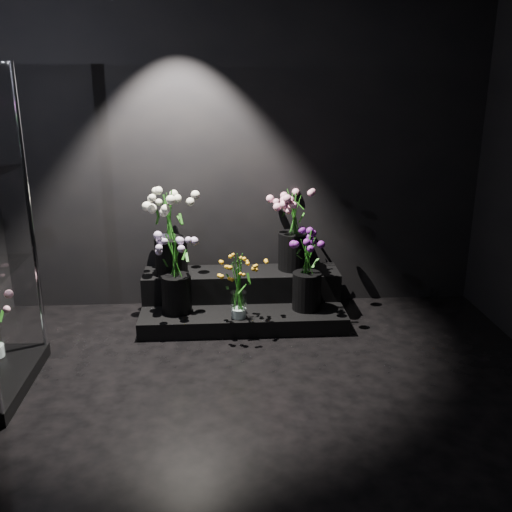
{
  "coord_description": "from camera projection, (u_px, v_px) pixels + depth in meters",
  "views": [
    {
      "loc": [
        -0.19,
        -2.71,
        1.92
      ],
      "look_at": [
        0.05,
        1.2,
        0.67
      ],
      "focal_mm": 40.0,
      "sensor_mm": 36.0,
      "label": 1
    }
  ],
  "objects": [
    {
      "name": "wall_front",
      "position": [
        355.0,
        442.0,
        0.84
      ],
      "size": [
        4.0,
        0.0,
        4.0
      ],
      "primitive_type": "plane",
      "rotation": [
        -1.57,
        0.0,
        0.0
      ],
      "color": "black",
      "rests_on": "floor"
    },
    {
      "name": "display_riser",
      "position": [
        242.0,
        299.0,
        4.71
      ],
      "size": [
        1.62,
        0.72,
        0.36
      ],
      "color": "black",
      "rests_on": "floor"
    },
    {
      "name": "bouquet_lilac",
      "position": [
        175.0,
        267.0,
        4.39
      ],
      "size": [
        0.38,
        0.38,
        0.64
      ],
      "rotation": [
        0.0,
        0.0,
        -0.13
      ],
      "color": "black",
      "rests_on": "display_riser"
    },
    {
      "name": "bouquet_purple",
      "position": [
        307.0,
        267.0,
        4.45
      ],
      "size": [
        0.34,
        0.34,
        0.63
      ],
      "rotation": [
        0.0,
        0.0,
        -0.15
      ],
      "color": "black",
      "rests_on": "display_riser"
    },
    {
      "name": "bouquet_cream_roses",
      "position": [
        170.0,
        229.0,
        4.56
      ],
      "size": [
        0.48,
        0.48,
        0.68
      ],
      "rotation": [
        0.0,
        0.0,
        -0.35
      ],
      "color": "black",
      "rests_on": "display_riser"
    },
    {
      "name": "wall_back",
      "position": [
        243.0,
        142.0,
        4.64
      ],
      "size": [
        4.0,
        0.0,
        4.0
      ],
      "primitive_type": "plane",
      "rotation": [
        1.57,
        0.0,
        0.0
      ],
      "color": "black",
      "rests_on": "floor"
    },
    {
      "name": "floor",
      "position": [
        260.0,
        437.0,
        3.17
      ],
      "size": [
        4.0,
        4.0,
        0.0
      ],
      "primitive_type": "plane",
      "color": "black",
      "rests_on": "ground"
    },
    {
      "name": "bouquet_pink_roses",
      "position": [
        294.0,
        224.0,
        4.69
      ],
      "size": [
        0.42,
        0.42,
        0.67
      ],
      "rotation": [
        0.0,
        0.0,
        0.09
      ],
      "color": "black",
      "rests_on": "display_riser"
    },
    {
      "name": "bouquet_orange_bells",
      "position": [
        239.0,
        285.0,
        4.31
      ],
      "size": [
        0.36,
        0.36,
        0.5
      ],
      "rotation": [
        0.0,
        0.0,
        -0.36
      ],
      "color": "white",
      "rests_on": "display_riser"
    }
  ]
}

